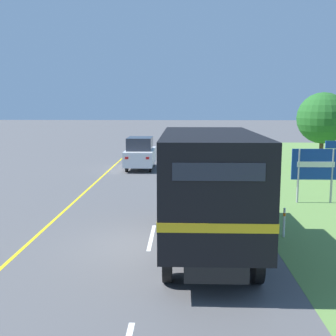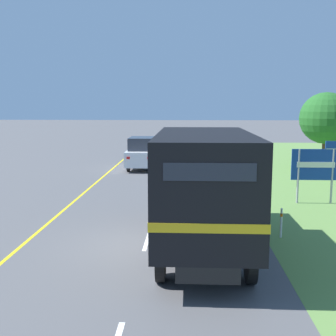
% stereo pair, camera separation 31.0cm
% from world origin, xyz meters
% --- Properties ---
extents(ground_plane, '(200.00, 200.00, 0.00)m').
position_xyz_m(ground_plane, '(0.00, 0.00, 0.00)').
color(ground_plane, '#515154').
extents(edge_line_yellow, '(0.12, 51.56, 0.01)m').
position_xyz_m(edge_line_yellow, '(-3.70, 8.64, 0.00)').
color(edge_line_yellow, yellow).
rests_on(edge_line_yellow, ground).
extents(centre_dash_near, '(0.12, 2.60, 0.01)m').
position_xyz_m(centre_dash_near, '(0.00, 0.71, 0.00)').
color(centre_dash_near, white).
rests_on(centre_dash_near, ground).
extents(centre_dash_mid_a, '(0.12, 2.60, 0.01)m').
position_xyz_m(centre_dash_mid_a, '(0.00, 7.31, 0.00)').
color(centre_dash_mid_a, white).
rests_on(centre_dash_mid_a, ground).
extents(centre_dash_mid_b, '(0.12, 2.60, 0.01)m').
position_xyz_m(centre_dash_mid_b, '(0.00, 13.91, 0.00)').
color(centre_dash_mid_b, white).
rests_on(centre_dash_mid_b, ground).
extents(centre_dash_far, '(0.12, 2.60, 0.01)m').
position_xyz_m(centre_dash_far, '(0.00, 20.51, 0.00)').
color(centre_dash_far, white).
rests_on(centre_dash_far, ground).
extents(centre_dash_farthest, '(0.12, 2.60, 0.01)m').
position_xyz_m(centre_dash_farthest, '(0.00, 27.11, 0.00)').
color(centre_dash_farthest, white).
rests_on(centre_dash_farthest, ground).
extents(horse_trailer_truck, '(2.48, 7.82, 3.43)m').
position_xyz_m(horse_trailer_truck, '(1.68, -0.26, 1.93)').
color(horse_trailer_truck, black).
rests_on(horse_trailer_truck, ground).
extents(lead_car_white, '(1.80, 4.05, 2.08)m').
position_xyz_m(lead_car_white, '(-1.75, 14.90, 1.03)').
color(lead_car_white, black).
rests_on(lead_car_white, ground).
extents(highway_sign, '(2.02, 0.09, 2.66)m').
position_xyz_m(highway_sign, '(6.66, 5.66, 1.63)').
color(highway_sign, '#9E9EA3').
rests_on(highway_sign, ground).
extents(roadside_tree_mid, '(3.32, 3.32, 4.95)m').
position_xyz_m(roadside_tree_mid, '(10.09, 15.60, 3.29)').
color(roadside_tree_mid, '#4C3823').
rests_on(roadside_tree_mid, ground).
extents(delineator_post, '(0.08, 0.08, 0.95)m').
position_xyz_m(delineator_post, '(4.19, 0.86, 0.51)').
color(delineator_post, white).
rests_on(delineator_post, ground).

